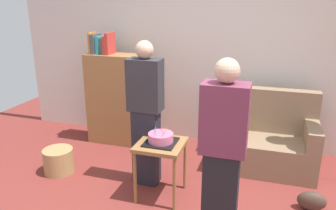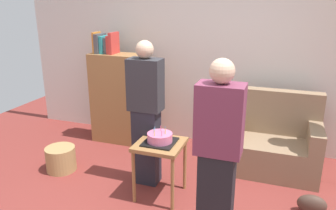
{
  "view_description": "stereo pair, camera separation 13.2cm",
  "coord_description": "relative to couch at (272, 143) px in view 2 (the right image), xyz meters",
  "views": [
    {
      "loc": [
        0.74,
        -2.54,
        2.04
      ],
      "look_at": [
        -0.26,
        0.68,
        0.95
      ],
      "focal_mm": 35.49,
      "sensor_mm": 36.0,
      "label": 1
    },
    {
      "loc": [
        0.87,
        -2.5,
        2.04
      ],
      "look_at": [
        -0.26,
        0.68,
        0.95
      ],
      "focal_mm": 35.49,
      "sensor_mm": 36.0,
      "label": 2
    }
  ],
  "objects": [
    {
      "name": "wicker_basket",
      "position": [
        -2.43,
        -0.92,
        -0.19
      ],
      "size": [
        0.36,
        0.36,
        0.3
      ],
      "primitive_type": "cylinder",
      "color": "#A88451",
      "rests_on": "ground_plane"
    },
    {
      "name": "birthday_cake",
      "position": [
        -1.08,
        -1.03,
        0.33
      ],
      "size": [
        0.32,
        0.32,
        0.17
      ],
      "color": "black",
      "rests_on": "side_table"
    },
    {
      "name": "side_table",
      "position": [
        -1.08,
        -1.03,
        0.18
      ],
      "size": [
        0.48,
        0.48,
        0.62
      ],
      "color": "olive",
      "rests_on": "ground_plane"
    },
    {
      "name": "person_blowing_candles",
      "position": [
        -1.33,
        -0.81,
        0.49
      ],
      "size": [
        0.36,
        0.22,
        1.63
      ],
      "rotation": [
        0.0,
        0.0,
        -0.19
      ],
      "color": "#23232D",
      "rests_on": "ground_plane"
    },
    {
      "name": "couch",
      "position": [
        0.0,
        0.0,
        0.0
      ],
      "size": [
        1.1,
        0.7,
        0.96
      ],
      "color": "#8C7054",
      "rests_on": "ground_plane"
    },
    {
      "name": "bookshelf",
      "position": [
        -2.16,
        0.15,
        0.34
      ],
      "size": [
        0.8,
        0.36,
        1.59
      ],
      "color": "olive",
      "rests_on": "ground_plane"
    },
    {
      "name": "person_holding_cake",
      "position": [
        -0.37,
        -1.6,
        0.49
      ],
      "size": [
        0.36,
        0.22,
        1.63
      ],
      "rotation": [
        0.0,
        0.0,
        2.9
      ],
      "color": "black",
      "rests_on": "ground_plane"
    },
    {
      "name": "handbag",
      "position": [
        0.45,
        -0.83,
        -0.24
      ],
      "size": [
        0.28,
        0.14,
        0.2
      ],
      "primitive_type": "ellipsoid",
      "color": "#473328",
      "rests_on": "ground_plane"
    },
    {
      "name": "wall_back",
      "position": [
        -0.82,
        0.59,
        1.01
      ],
      "size": [
        6.0,
        0.1,
        2.7
      ],
      "primitive_type": "cube",
      "color": "silver",
      "rests_on": "ground_plane"
    }
  ]
}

